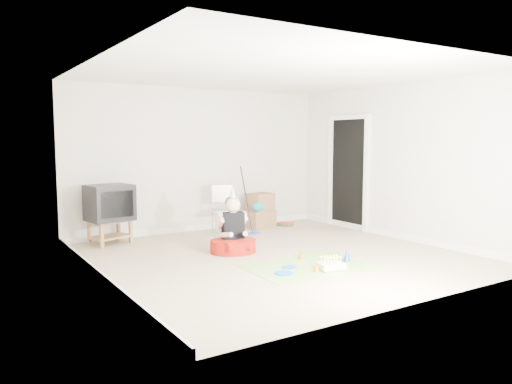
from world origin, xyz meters
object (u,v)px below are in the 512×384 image
folding_chair (224,210)px  cardboard_boxes (260,211)px  tv_stand (110,230)px  seated_woman (233,238)px  crt_tv (109,203)px  birthday_cake (331,266)px

folding_chair → cardboard_boxes: folding_chair is taller
tv_stand → seated_woman: 2.09m
tv_stand → crt_tv: crt_tv is taller
crt_tv → folding_chair: size_ratio=0.75×
cardboard_boxes → seated_woman: seated_woman is taller
crt_tv → seated_woman: 2.14m
tv_stand → cardboard_boxes: size_ratio=1.07×
tv_stand → seated_woman: seated_woman is taller
tv_stand → folding_chair: bearing=-8.1°
cardboard_boxes → birthday_cake: 3.21m
birthday_cake → folding_chair: bearing=90.2°
tv_stand → crt_tv: (0.00, 0.00, 0.44)m
folding_chair → cardboard_boxes: 0.93m
cardboard_boxes → folding_chair: bearing=-165.4°
cardboard_boxes → birthday_cake: bearing=-106.0°
crt_tv → tv_stand: bearing=170.4°
tv_stand → folding_chair: 1.96m
tv_stand → folding_chair: (1.93, -0.27, 0.20)m
tv_stand → birthday_cake: (1.94, -3.12, -0.19)m
seated_woman → birthday_cake: size_ratio=2.71×
crt_tv → cardboard_boxes: size_ratio=1.01×
seated_woman → birthday_cake: bearing=-69.5°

